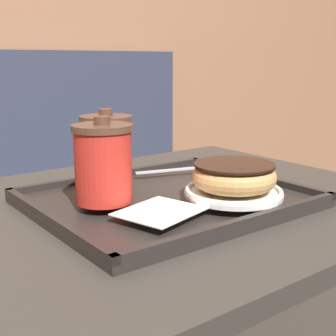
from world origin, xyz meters
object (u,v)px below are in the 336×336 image
Objects in this scene: coffee_cup_rear at (107,150)px; spoon at (193,167)px; donut_chocolate_glazed at (234,176)px; coffee_cup_front at (103,163)px.

spoon is at bearing -0.54° from coffee_cup_rear.
spoon is at bearing 68.62° from donut_chocolate_glazed.
coffee_cup_front is 0.81× the size of spoon.
spoon is (0.26, 0.09, -0.06)m from coffee_cup_front.
coffee_cup_rear is 0.81× the size of spoon.
coffee_cup_rear is at bearing -164.30° from spoon.
donut_chocolate_glazed is at bearing -56.43° from coffee_cup_rear.
coffee_cup_rear reaches higher than spoon.
donut_chocolate_glazed reaches higher than spoon.
coffee_cup_rear reaches higher than donut_chocolate_glazed.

